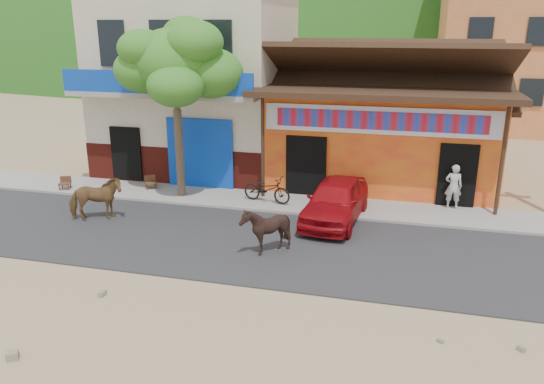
% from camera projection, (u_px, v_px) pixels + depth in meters
% --- Properties ---
extents(ground, '(120.00, 120.00, 0.00)m').
position_uv_depth(ground, '(265.00, 290.00, 12.22)').
color(ground, '#9E825B').
rests_on(ground, ground).
extents(road, '(60.00, 5.00, 0.04)m').
position_uv_depth(road, '(289.00, 247.00, 14.52)').
color(road, '#28282B').
rests_on(road, ground).
extents(sidewalk, '(60.00, 2.00, 0.12)m').
position_uv_depth(sidewalk, '(312.00, 205.00, 17.74)').
color(sidewalk, gray).
rests_on(sidewalk, ground).
extents(dance_club, '(8.00, 6.00, 3.60)m').
position_uv_depth(dance_club, '(382.00, 134.00, 20.44)').
color(dance_club, orange).
rests_on(dance_club, ground).
extents(cafe_building, '(7.00, 6.00, 7.00)m').
position_uv_depth(cafe_building, '(199.00, 84.00, 21.70)').
color(cafe_building, beige).
rests_on(cafe_building, ground).
extents(apartment_front, '(9.00, 9.00, 12.00)m').
position_uv_depth(apartment_front, '(524.00, 21.00, 30.44)').
color(apartment_front, '#CC723F').
rests_on(apartment_front, ground).
extents(tree, '(3.00, 3.00, 6.00)m').
position_uv_depth(tree, '(177.00, 110.00, 17.72)').
color(tree, '#2D721E').
rests_on(tree, sidewalk).
extents(cow_tan, '(1.77, 1.41, 1.36)m').
position_uv_depth(cow_tan, '(95.00, 199.00, 16.28)').
color(cow_tan, brown).
rests_on(cow_tan, road).
extents(cow_dark, '(1.23, 1.11, 1.32)m').
position_uv_depth(cow_dark, '(266.00, 230.00, 13.91)').
color(cow_dark, black).
rests_on(cow_dark, road).
extents(red_car, '(1.94, 4.02, 1.32)m').
position_uv_depth(red_car, '(335.00, 200.00, 16.22)').
color(red_car, '#A40B13').
rests_on(red_car, road).
extents(scooter, '(1.79, 0.94, 0.90)m').
position_uv_depth(scooter, '(267.00, 189.00, 17.76)').
color(scooter, black).
rests_on(scooter, sidewalk).
extents(pedestrian, '(0.54, 0.36, 1.47)m').
position_uv_depth(pedestrian, '(453.00, 186.00, 17.08)').
color(pedestrian, '#BABABA').
rests_on(pedestrian, sidewalk).
extents(cafe_chair_left, '(0.49, 0.49, 0.83)m').
position_uv_depth(cafe_chair_left, '(64.00, 178.00, 19.17)').
color(cafe_chair_left, '#4A2718').
rests_on(cafe_chair_left, sidewalk).
extents(cafe_chair_right, '(0.56, 0.56, 0.86)m').
position_uv_depth(cafe_chair_right, '(150.00, 177.00, 19.24)').
color(cafe_chair_right, '#482E18').
rests_on(cafe_chair_right, sidewalk).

